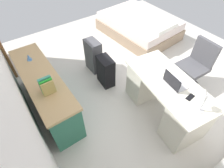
{
  "coord_description": "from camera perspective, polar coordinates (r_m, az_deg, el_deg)",
  "views": [
    {
      "loc": [
        -2.07,
        2.0,
        2.58
      ],
      "look_at": [
        -0.53,
        0.91,
        0.6
      ],
      "focal_mm": 28.78,
      "sensor_mm": 36.0,
      "label": 1
    }
  ],
  "objects": [
    {
      "name": "desk",
      "position": [
        2.96,
        16.48,
        -4.21
      ],
      "size": [
        1.52,
        0.85,
        0.73
      ],
      "color": "silver",
      "rests_on": "ground_plane"
    },
    {
      "name": "suitcase_spare_grey",
      "position": [
        3.71,
        -5.93,
        8.87
      ],
      "size": [
        0.36,
        0.22,
        0.68
      ],
      "primitive_type": "cube",
      "rotation": [
        0.0,
        0.0,
        0.0
      ],
      "color": "#4C4C51",
      "rests_on": "ground_plane"
    },
    {
      "name": "figurine_small",
      "position": [
        3.21,
        -24.96,
        7.71
      ],
      "size": [
        0.08,
        0.08,
        0.11
      ],
      "primitive_type": "cone",
      "color": "#4C7FBF",
      "rests_on": "credenza"
    },
    {
      "name": "cell_phone_near_laptop",
      "position": [
        2.61,
        23.58,
        -3.87
      ],
      "size": [
        0.08,
        0.14,
        0.01
      ],
      "primitive_type": "cube",
      "rotation": [
        0.0,
        0.0,
        0.11
      ],
      "color": "black",
      "rests_on": "desk"
    },
    {
      "name": "office_chair",
      "position": [
        3.6,
        24.52,
        4.59
      ],
      "size": [
        0.52,
        0.52,
        0.94
      ],
      "color": "black",
      "rests_on": "ground_plane"
    },
    {
      "name": "bed",
      "position": [
        4.97,
        8.58,
        17.8
      ],
      "size": [
        2.0,
        1.53,
        0.58
      ],
      "color": "gray",
      "rests_on": "ground_plane"
    },
    {
      "name": "laptop",
      "position": [
        2.66,
        19.16,
        0.45
      ],
      "size": [
        0.34,
        0.26,
        0.21
      ],
      "color": "#B7B7BC",
      "rests_on": "desk"
    },
    {
      "name": "book_row",
      "position": [
        2.53,
        -20.0,
        -0.47
      ],
      "size": [
        0.15,
        0.17,
        0.24
      ],
      "color": "tan",
      "rests_on": "credenza"
    },
    {
      "name": "computer_mouse",
      "position": [
        2.82,
        16.26,
        3.62
      ],
      "size": [
        0.07,
        0.11,
        0.03
      ],
      "primitive_type": "ellipsoid",
      "rotation": [
        0.0,
        0.0,
        -0.14
      ],
      "color": "white",
      "rests_on": "desk"
    },
    {
      "name": "suitcase_black",
      "position": [
        3.4,
        -2.03,
        4.03
      ],
      "size": [
        0.38,
        0.25,
        0.59
      ],
      "primitive_type": "cube",
      "rotation": [
        0.0,
        0.0,
        -0.09
      ],
      "color": "black",
      "rests_on": "ground_plane"
    },
    {
      "name": "desk_lamp",
      "position": [
        2.34,
        27.16,
        -3.17
      ],
      "size": [
        0.16,
        0.11,
        0.34
      ],
      "color": "silver",
      "rests_on": "desk"
    },
    {
      "name": "ground_plane",
      "position": [
        3.87,
        6.59,
        4.13
      ],
      "size": [
        5.44,
        5.44,
        0.0
      ],
      "primitive_type": "plane",
      "color": "beige"
    },
    {
      "name": "credenza",
      "position": [
        3.13,
        -20.18,
        -2.38
      ],
      "size": [
        1.8,
        0.48,
        0.74
      ],
      "color": "#2D7056",
      "rests_on": "ground_plane"
    }
  ]
}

